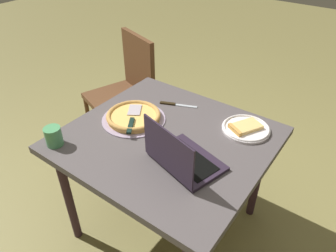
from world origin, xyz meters
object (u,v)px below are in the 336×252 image
dining_table (167,147)px  table_knife (175,104)px  pizza_plate (246,128)px  pizza_tray (134,116)px  laptop (181,157)px  drink_cup (54,136)px  chair_near (127,88)px

dining_table → table_knife: 0.33m
pizza_plate → pizza_tray: bearing=-153.4°
laptop → drink_cup: laptop is taller
laptop → pizza_tray: laptop is taller
pizza_plate → dining_table: bearing=-136.3°
pizza_plate → table_knife: pizza_plate is taller
laptop → chair_near: bearing=145.2°
pizza_plate → pizza_tray: 0.61m
pizza_tray → table_knife: bearing=70.1°
pizza_plate → table_knife: 0.45m
dining_table → pizza_tray: size_ratio=2.87×
pizza_plate → drink_cup: bearing=-137.0°
table_knife → pizza_plate: bearing=1.6°
laptop → drink_cup: (-0.60, -0.24, 0.00)m
dining_table → chair_near: 0.95m
dining_table → chair_near: chair_near is taller
dining_table → chair_near: bearing=145.8°
drink_cup → table_knife: bearing=67.9°
pizza_plate → pizza_tray: size_ratio=0.72×
table_knife → chair_near: bearing=158.6°
pizza_plate → chair_near: (-1.08, 0.23, -0.20)m
pizza_plate → pizza_tray: (-0.55, -0.27, 0.01)m
pizza_tray → table_knife: pizza_tray is taller
pizza_tray → drink_cup: size_ratio=3.57×
pizza_tray → table_knife: size_ratio=1.65×
pizza_plate → drink_cup: drink_cup is taller
laptop → pizza_plate: bearing=73.9°
pizza_tray → pizza_plate: bearing=26.6°
dining_table → pizza_plate: pizza_plate is taller
dining_table → chair_near: (-0.78, 0.53, -0.12)m
pizza_plate → chair_near: chair_near is taller
dining_table → laptop: bearing=-37.3°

